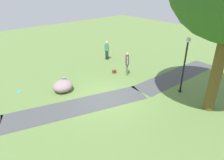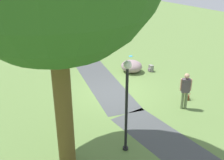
% 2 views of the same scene
% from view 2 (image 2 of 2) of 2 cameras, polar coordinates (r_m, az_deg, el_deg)
% --- Properties ---
extents(ground_plane, '(48.00, 48.00, 0.00)m').
position_cam_2_polar(ground_plane, '(14.52, 0.32, -2.64)').
color(ground_plane, '#5F7D3F').
extents(footpath_segment_mid, '(8.17, 3.96, 0.01)m').
position_cam_2_polar(footpath_segment_mid, '(16.08, -2.43, 0.16)').
color(footpath_segment_mid, '#45494A').
rests_on(footpath_segment_mid, ground).
extents(footpath_segment_far, '(8.02, 4.90, 0.01)m').
position_cam_2_polar(footpath_segment_far, '(23.46, -7.02, 7.89)').
color(footpath_segment_far, '#45494A').
rests_on(footpath_segment_far, ground).
extents(lamp_post, '(0.28, 0.28, 3.49)m').
position_cam_2_polar(lamp_post, '(9.49, 3.00, -3.61)').
color(lamp_post, black).
rests_on(lamp_post, ground).
extents(lawn_boulder, '(1.59, 1.54, 0.72)m').
position_cam_2_polar(lawn_boulder, '(17.00, 4.01, 2.81)').
color(lawn_boulder, gray).
rests_on(lawn_boulder, ground).
extents(woman_with_handbag, '(0.41, 0.43, 1.76)m').
position_cam_2_polar(woman_with_handbag, '(13.08, 14.73, -1.68)').
color(woman_with_handbag, '#64754C').
rests_on(woman_with_handbag, ground).
extents(handbag_on_grass, '(0.38, 0.38, 0.31)m').
position_cam_2_polar(handbag_on_grass, '(14.35, 15.07, -3.27)').
color(handbag_on_grass, brown).
rests_on(handbag_on_grass, ground).
extents(backpack_by_boulder, '(0.30, 0.28, 0.40)m').
position_cam_2_polar(backpack_by_boulder, '(17.26, 7.91, 2.36)').
color(backpack_by_boulder, gray).
rests_on(backpack_by_boulder, ground).
extents(frisbee_on_grass, '(0.27, 0.27, 0.02)m').
position_cam_2_polar(frisbee_on_grass, '(19.75, 3.83, 4.86)').
color(frisbee_on_grass, '#32A3D4').
rests_on(frisbee_on_grass, ground).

